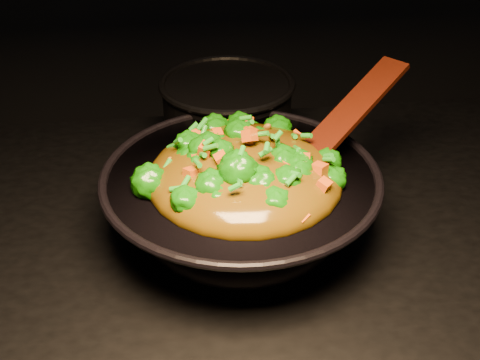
{
  "coord_description": "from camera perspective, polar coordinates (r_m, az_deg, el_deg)",
  "views": [
    {
      "loc": [
        -0.14,
        -0.63,
        1.45
      ],
      "look_at": [
        -0.05,
        0.07,
        0.99
      ],
      "focal_mm": 45.0,
      "sensor_mm": 36.0,
      "label": 1
    }
  ],
  "objects": [
    {
      "name": "back_pot",
      "position": [
        1.07,
        -1.21,
        6.31
      ],
      "size": [
        0.29,
        0.29,
        0.13
      ],
      "primitive_type": "cylinder",
      "rotation": [
        0.0,
        0.0,
        0.34
      ],
      "color": "black",
      "rests_on": "stovetop"
    },
    {
      "name": "stir_fry",
      "position": [
        0.79,
        0.49,
        2.78
      ],
      "size": [
        0.33,
        0.33,
        0.09
      ],
      "primitive_type": null,
      "rotation": [
        0.0,
        0.0,
        0.31
      ],
      "color": "#177108",
      "rests_on": "wok"
    },
    {
      "name": "spatula",
      "position": [
        0.86,
        9.3,
        5.18
      ],
      "size": [
        0.24,
        0.2,
        0.12
      ],
      "primitive_type": "cube",
      "rotation": [
        0.0,
        -0.38,
        0.66
      ],
      "color": "#3C1A07",
      "rests_on": "wok"
    },
    {
      "name": "wok",
      "position": [
        0.85,
        0.08,
        -2.47
      ],
      "size": [
        0.44,
        0.44,
        0.11
      ],
      "primitive_type": null,
      "rotation": [
        0.0,
        0.0,
        -0.18
      ],
      "color": "black",
      "rests_on": "stovetop"
    }
  ]
}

